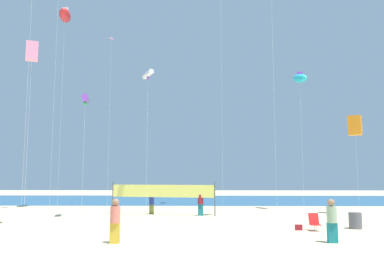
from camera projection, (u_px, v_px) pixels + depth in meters
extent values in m
plane|color=beige|center=(165.00, 238.00, 17.89)|extent=(120.00, 120.00, 0.00)
cube|color=#28608C|center=(187.00, 200.00, 47.19)|extent=(120.00, 20.00, 0.01)
cube|color=#19727A|center=(201.00, 210.00, 28.25)|extent=(0.39, 0.23, 0.81)
cylinder|color=maroon|center=(201.00, 199.00, 28.34)|extent=(0.41, 0.41, 0.67)
sphere|color=brown|center=(201.00, 192.00, 28.40)|extent=(0.30, 0.30, 0.30)
cube|color=olive|center=(152.00, 209.00, 29.30)|extent=(0.34, 0.20, 0.70)
cylinder|color=navy|center=(152.00, 201.00, 29.38)|extent=(0.35, 0.35, 0.58)
sphere|color=beige|center=(152.00, 195.00, 29.43)|extent=(0.26, 0.26, 0.26)
cube|color=#19727A|center=(332.00, 233.00, 16.74)|extent=(0.40, 0.24, 0.84)
cylinder|color=#99B28C|center=(332.00, 214.00, 16.84)|extent=(0.42, 0.42, 0.69)
sphere|color=#997051|center=(331.00, 203.00, 16.90)|extent=(0.31, 0.31, 0.31)
cube|color=gold|center=(115.00, 233.00, 16.62)|extent=(0.41, 0.24, 0.85)
cylinder|color=#EA7260|center=(115.00, 214.00, 16.71)|extent=(0.43, 0.43, 0.70)
sphere|color=#997051|center=(116.00, 202.00, 16.78)|extent=(0.31, 0.31, 0.31)
cube|color=red|center=(315.00, 225.00, 20.31)|extent=(0.52, 0.48, 0.03)
cube|color=red|center=(314.00, 219.00, 20.63)|extent=(0.52, 0.23, 0.57)
cylinder|color=silver|center=(316.00, 228.00, 20.14)|extent=(0.03, 0.03, 0.32)
cylinder|color=silver|center=(315.00, 228.00, 20.43)|extent=(0.03, 0.03, 0.32)
cylinder|color=#595960|center=(355.00, 221.00, 21.25)|extent=(0.68, 0.68, 0.86)
cylinder|color=#4C4C51|center=(113.00, 198.00, 29.58)|extent=(0.08, 0.08, 2.40)
cylinder|color=#4C4C51|center=(215.00, 199.00, 27.95)|extent=(0.08, 0.08, 2.40)
cube|color=#EAE566|center=(162.00, 191.00, 28.83)|extent=(7.61, 1.52, 0.90)
cube|color=maroon|center=(299.00, 227.00, 20.62)|extent=(0.36, 0.18, 0.29)
cylinder|color=silver|center=(83.00, 158.00, 26.82)|extent=(0.01, 0.01, 8.13)
cylinder|color=purple|center=(85.00, 99.00, 27.31)|extent=(0.81, 1.67, 0.43)
sphere|color=green|center=(85.00, 103.00, 27.28)|extent=(0.26, 0.26, 0.26)
cylinder|color=silver|center=(357.00, 170.00, 29.14)|extent=(0.01, 0.01, 6.58)
cube|color=orange|center=(355.00, 126.00, 29.54)|extent=(1.22, 1.22, 1.45)
cylinder|color=silver|center=(29.00, 64.00, 25.10)|extent=(0.01, 0.01, 19.78)
cylinder|color=silver|center=(61.00, 110.00, 34.12)|extent=(0.01, 0.01, 17.04)
ellipsoid|color=red|center=(65.00, 15.00, 35.15)|extent=(1.55, 2.94, 1.15)
cube|color=white|center=(65.00, 11.00, 35.20)|extent=(0.55, 0.06, 0.69)
cylinder|color=silver|center=(222.00, 92.00, 37.55)|extent=(0.01, 0.01, 21.57)
cylinder|color=silver|center=(274.00, 94.00, 26.20)|extent=(0.01, 0.01, 16.49)
cylinder|color=silver|center=(28.00, 137.00, 22.21)|extent=(0.01, 0.01, 9.99)
cube|color=pink|center=(32.00, 51.00, 22.82)|extent=(0.87, 0.87, 1.06)
cylinder|color=silver|center=(147.00, 144.00, 28.43)|extent=(0.01, 0.01, 10.27)
cylinder|color=white|center=(148.00, 74.00, 29.06)|extent=(1.06, 1.78, 0.38)
sphere|color=purple|center=(148.00, 78.00, 29.02)|extent=(0.23, 0.23, 0.23)
cylinder|color=silver|center=(55.00, 77.00, 31.60)|extent=(0.01, 0.01, 21.45)
cylinder|color=silver|center=(109.00, 121.00, 36.57)|extent=(0.01, 0.01, 15.82)
pyramid|color=pink|center=(112.00, 38.00, 37.53)|extent=(0.54, 0.53, 0.25)
cylinder|color=silver|center=(302.00, 143.00, 32.85)|extent=(0.01, 0.01, 11.07)
ellipsoid|color=#26BFCC|center=(300.00, 78.00, 33.51)|extent=(1.28, 2.33, 1.18)
cube|color=purple|center=(300.00, 75.00, 33.55)|extent=(0.42, 0.06, 0.53)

